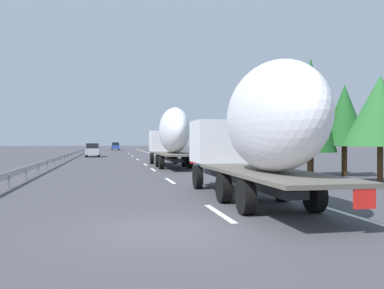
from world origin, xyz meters
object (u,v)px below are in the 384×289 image
Objects in this scene: truck_trailing at (258,128)px; car_silver_hatch at (93,150)px; truck_lead at (172,135)px; road_sign at (177,141)px; car_blue_sedan at (115,146)px.

truck_trailing reaches higher than car_silver_hatch.
truck_lead is at bearing -163.19° from car_silver_hatch.
truck_lead is 4.47× the size of road_sign.
road_sign reaches higher than car_silver_hatch.
truck_trailing is 2.69× the size of car_blue_sedan.
road_sign is at bearing -171.89° from car_blue_sedan.
truck_trailing is at bearing -177.53° from car_blue_sedan.
road_sign is at bearing -4.88° from truck_trailing.
car_blue_sedan is (83.38, 3.60, -1.69)m from truck_trailing.
truck_lead is at bearing 169.14° from road_sign.
car_silver_hatch is at bearing 9.29° from truck_trailing.
truck_lead is at bearing 0.00° from truck_trailing.
car_blue_sedan is 1.50× the size of road_sign.
truck_trailing is 4.05× the size of road_sign.
truck_lead is 63.33m from car_blue_sedan.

